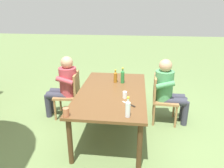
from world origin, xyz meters
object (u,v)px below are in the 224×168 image
Objects in this scene: chair_near_right at (161,97)px; backpack_by_far_side at (135,91)px; bottle_green at (123,76)px; cup_white at (125,95)px; person_in_white_shirt at (64,84)px; dining_table at (112,95)px; chair_far_right at (71,92)px; bottle_clear at (128,108)px; cup_terracotta at (66,112)px; bottle_amber at (115,77)px; person_in_plaid_shirt at (168,88)px; table_knife at (130,105)px.

backpack_by_far_side is at bearing 26.59° from chair_near_right.
bottle_green is 2.76× the size of cup_white.
person_in_white_shirt reaches higher than backpack_by_far_side.
cup_white is at bearing 137.77° from chair_near_right.
person_in_white_shirt reaches higher than dining_table.
bottle_green is at bearing -92.02° from chair_far_right.
bottle_clear is 0.67× the size of backpack_by_far_side.
bottle_clear is 0.77m from cup_terracotta.
person_in_white_shirt is 11.53× the size of cup_white.
cup_white is (-0.65, -0.08, -0.07)m from bottle_green.
bottle_green is 0.13m from bottle_amber.
dining_table reaches higher than backpack_by_far_side.
person_in_plaid_shirt is 4.18× the size of bottle_green.
bottle_green is 1.21m from backpack_by_far_side.
cup_white is (-0.67, -0.21, -0.05)m from bottle_amber.
person_in_plaid_shirt is 0.83m from bottle_green.
bottle_amber is (-0.00, 0.93, 0.18)m from person_in_plaid_shirt.
person_in_white_shirt reaches higher than bottle_clear.
chair_far_right reaches higher than cup_white.
person_in_white_shirt is 6.11× the size of table_knife.
bottle_amber is at bearing -1.56° from dining_table.
person_in_plaid_shirt reaches higher than table_knife.
chair_far_right is 1.48m from table_knife.
bottle_green reaches higher than bottle_clear.
dining_table is 0.35m from cup_white.
bottle_green is at bearing 92.71° from chair_near_right.
chair_far_right is 7.85× the size of cup_terracotta.
bottle_amber is (0.02, 0.13, -0.02)m from bottle_green.
bottle_clear is (-1.23, -0.28, 0.01)m from bottle_amber.
backpack_by_far_side is (2.19, -0.07, -0.66)m from bottle_clear.
person_in_white_shirt is (-0.01, 1.78, 0.17)m from chair_near_right.
bottle_clear reaches higher than chair_near_right.
chair_near_right is at bearing -23.78° from bottle_clear.
chair_far_right is at bearing 128.55° from backpack_by_far_side.
person_in_white_shirt reaches higher than bottle_amber.
person_in_plaid_shirt is at bearing -92.72° from chair_near_right.
cup_white is (0.56, 0.07, -0.06)m from bottle_clear.
person_in_white_shirt is 1.10m from bottle_green.
bottle_green is at bearing -25.42° from cup_terracotta.
dining_table is 1.50m from backpack_by_far_side.
chair_near_right reaches higher than cup_white.
bottle_clear is at bearing -134.87° from person_in_white_shirt.
dining_table is at bearing -27.94° from cup_terracotta.
chair_far_right is at bearing -86.49° from person_in_white_shirt.
backpack_by_far_side is at bearing -14.53° from dining_table.
dining_table is at bearing -114.23° from person_in_white_shirt.
chair_near_right is 7.85× the size of cup_terracotta.
table_knife is 0.48× the size of backpack_by_far_side.
bottle_green reaches higher than chair_far_right.
person_in_plaid_shirt is (-0.01, -0.11, 0.17)m from chair_near_right.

